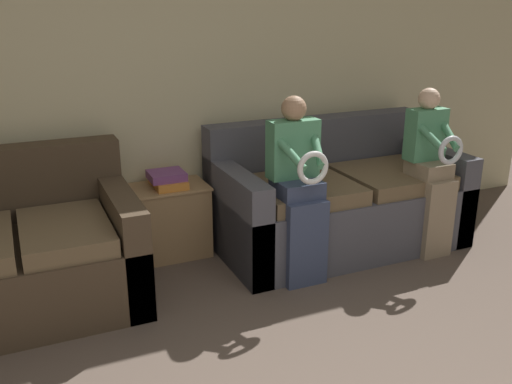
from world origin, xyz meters
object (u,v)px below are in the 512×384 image
at_px(book_stack, 167,179).
at_px(couch_side, 19,256).
at_px(couch_main, 336,201).
at_px(child_right_seated, 431,165).
at_px(side_shelf, 168,220).
at_px(child_left_seated, 299,184).

bearing_deg(book_stack, couch_side, -162.06).
bearing_deg(couch_main, child_right_seated, -36.24).
xyz_separation_m(couch_main, child_right_seated, (0.54, -0.40, 0.33)).
relative_size(couch_main, side_shelf, 3.20).
xyz_separation_m(child_left_seated, book_stack, (-0.69, 0.70, -0.08)).
bearing_deg(book_stack, child_left_seated, -45.42).
height_order(couch_main, child_left_seated, child_left_seated).
height_order(couch_side, child_right_seated, child_right_seated).
height_order(child_right_seated, side_shelf, child_right_seated).
distance_m(child_left_seated, side_shelf, 1.07).
distance_m(couch_side, side_shelf, 1.09).
bearing_deg(child_left_seated, book_stack, 134.58).
bearing_deg(child_left_seated, couch_main, 36.15).
relative_size(child_left_seated, book_stack, 3.94).
bearing_deg(couch_side, couch_main, 0.81).
xyz_separation_m(child_right_seated, side_shelf, (-1.79, 0.70, -0.39)).
relative_size(couch_side, side_shelf, 2.43).
relative_size(couch_side, book_stack, 4.49).
bearing_deg(couch_main, side_shelf, 166.21).
height_order(couch_side, book_stack, couch_side).
relative_size(child_right_seated, book_stack, 3.89).
bearing_deg(child_right_seated, book_stack, 158.44).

